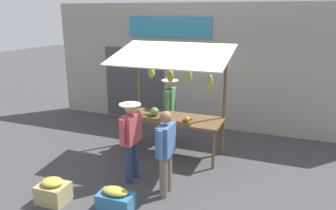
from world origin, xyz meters
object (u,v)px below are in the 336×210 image
produce_crate_near (53,191)px  produce_crate_side (116,200)px  market_stall (173,89)px  shopper_with_ponytail (131,136)px  shopper_in_striped_shirt (166,148)px  vendor_with_sunhat (170,105)px

produce_crate_near → produce_crate_side: bearing=-170.5°
market_stall → shopper_with_ponytail: market_stall is taller
produce_crate_near → shopper_with_ponytail: bearing=-126.8°
shopper_in_striped_shirt → produce_crate_near: size_ratio=3.03×
vendor_with_sunhat → shopper_with_ponytail: bearing=-5.9°
vendor_with_sunhat → shopper_with_ponytail: 2.16m
vendor_with_sunhat → produce_crate_side: (-0.27, 3.17, -0.76)m
shopper_with_ponytail → produce_crate_side: (-0.22, 1.01, -0.73)m
market_stall → shopper_in_striped_shirt: (-0.50, 1.67, -0.64)m
produce_crate_side → vendor_with_sunhat: bearing=-85.1°
shopper_in_striped_shirt → market_stall: bearing=14.2°
vendor_with_sunhat → shopper_in_striped_shirt: vendor_with_sunhat is taller
market_stall → produce_crate_near: (1.20, 2.62, -1.33)m
shopper_with_ponytail → shopper_in_striped_shirt: 0.84m
shopper_with_ponytail → produce_crate_near: shopper_with_ponytail is taller
market_stall → shopper_in_striped_shirt: bearing=106.7°
shopper_in_striped_shirt → produce_crate_near: bearing=116.8°
produce_crate_side → shopper_with_ponytail: bearing=-77.6°
market_stall → produce_crate_side: 2.79m
vendor_with_sunhat → shopper_with_ponytail: vendor_with_sunhat is taller
market_stall → produce_crate_side: market_stall is taller
vendor_with_sunhat → shopper_in_striped_shirt: bearing=12.4°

